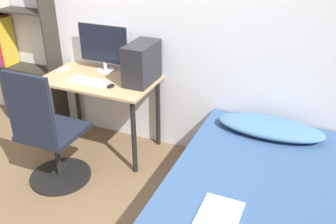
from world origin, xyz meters
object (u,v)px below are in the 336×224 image
(bookshelf, at_px, (15,42))
(office_chair, at_px, (49,142))
(bed, at_px, (246,215))
(pc_tower, at_px, (142,63))
(keyboard, at_px, (89,82))
(monitor, at_px, (104,46))

(bookshelf, distance_m, office_chair, 1.43)
(bookshelf, bearing_deg, bed, -17.99)
(bed, bearing_deg, pc_tower, 146.32)
(bookshelf, height_order, keyboard, bookshelf)
(pc_tower, bearing_deg, keyboard, -154.19)
(bookshelf, xyz_separation_m, keyboard, (1.10, -0.31, -0.15))
(bed, relative_size, monitor, 3.73)
(bookshelf, relative_size, bed, 0.93)
(bookshelf, bearing_deg, monitor, 0.65)
(office_chair, xyz_separation_m, keyboard, (0.06, 0.54, 0.33))
(monitor, height_order, pc_tower, monitor)
(pc_tower, bearing_deg, bed, -33.68)
(monitor, distance_m, keyboard, 0.40)
(office_chair, xyz_separation_m, bed, (1.64, -0.03, -0.17))
(office_chair, bearing_deg, monitor, 87.61)
(pc_tower, bearing_deg, bookshelf, 176.18)
(keyboard, distance_m, pc_tower, 0.51)
(bookshelf, relative_size, keyboard, 5.20)
(monitor, xyz_separation_m, pc_tower, (0.45, -0.11, -0.07))
(office_chair, bearing_deg, keyboard, 83.81)
(bookshelf, relative_size, pc_tower, 4.73)
(bookshelf, relative_size, office_chair, 1.74)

